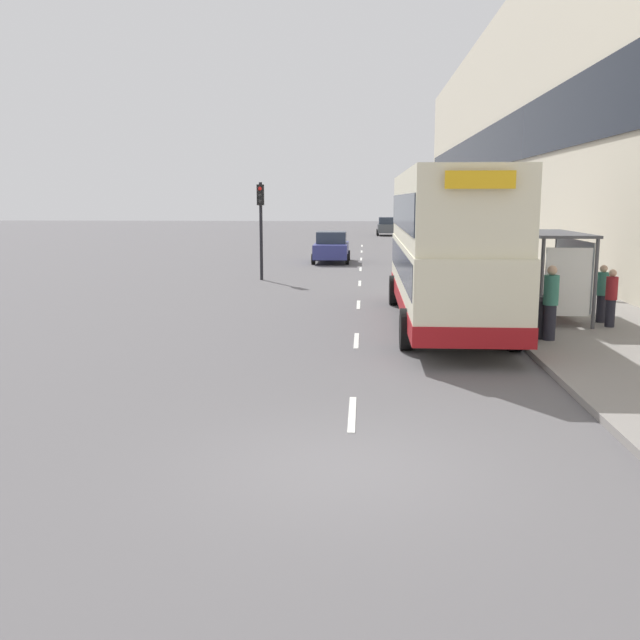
{
  "coord_description": "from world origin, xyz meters",
  "views": [
    {
      "loc": [
        0.17,
        -9.09,
        3.56
      ],
      "look_at": [
        -1.68,
        20.85,
        -1.53
      ],
      "focal_mm": 40.0,
      "sensor_mm": 36.0,
      "label": 1
    }
  ],
  "objects_px": {
    "bus_shelter": "(559,259)",
    "pedestrian_2": "(555,275)",
    "double_decker_bus_near": "(446,245)",
    "litter_bin": "(539,317)",
    "pedestrian_at_shelter": "(586,272)",
    "pedestrian_4": "(611,298)",
    "traffic_light_far_kerb": "(261,214)",
    "pedestrian_3": "(551,302)",
    "car_0": "(331,247)",
    "pedestrian_1": "(602,293)",
    "car_1": "(387,227)"
  },
  "relations": [
    {
      "from": "pedestrian_3",
      "to": "pedestrian_4",
      "type": "distance_m",
      "value": 2.9
    },
    {
      "from": "pedestrian_2",
      "to": "litter_bin",
      "type": "distance_m",
      "value": 6.98
    },
    {
      "from": "traffic_light_far_kerb",
      "to": "double_decker_bus_near",
      "type": "bearing_deg",
      "value": -58.35
    },
    {
      "from": "double_decker_bus_near",
      "to": "pedestrian_4",
      "type": "height_order",
      "value": "double_decker_bus_near"
    },
    {
      "from": "car_1",
      "to": "pedestrian_3",
      "type": "xyz_separation_m",
      "value": [
        2.35,
        -54.31,
        0.19
      ]
    },
    {
      "from": "car_0",
      "to": "pedestrian_3",
      "type": "xyz_separation_m",
      "value": [
        6.43,
        -23.19,
        0.22
      ]
    },
    {
      "from": "pedestrian_4",
      "to": "traffic_light_far_kerb",
      "type": "height_order",
      "value": "traffic_light_far_kerb"
    },
    {
      "from": "pedestrian_2",
      "to": "pedestrian_3",
      "type": "relative_size",
      "value": 0.93
    },
    {
      "from": "double_decker_bus_near",
      "to": "pedestrian_at_shelter",
      "type": "distance_m",
      "value": 7.64
    },
    {
      "from": "pedestrian_at_shelter",
      "to": "pedestrian_1",
      "type": "distance_m",
      "value": 5.4
    },
    {
      "from": "car_1",
      "to": "pedestrian_3",
      "type": "distance_m",
      "value": 54.37
    },
    {
      "from": "pedestrian_2",
      "to": "bus_shelter",
      "type": "bearing_deg",
      "value": -103.3
    },
    {
      "from": "double_decker_bus_near",
      "to": "litter_bin",
      "type": "relative_size",
      "value": 10.97
    },
    {
      "from": "pedestrian_1",
      "to": "litter_bin",
      "type": "xyz_separation_m",
      "value": [
        -2.3,
        -2.4,
        -0.3
      ]
    },
    {
      "from": "double_decker_bus_near",
      "to": "pedestrian_3",
      "type": "bearing_deg",
      "value": -51.36
    },
    {
      "from": "pedestrian_2",
      "to": "car_1",
      "type": "bearing_deg",
      "value": 95.13
    },
    {
      "from": "double_decker_bus_near",
      "to": "litter_bin",
      "type": "distance_m",
      "value": 3.65
    },
    {
      "from": "bus_shelter",
      "to": "pedestrian_2",
      "type": "bearing_deg",
      "value": 76.7
    },
    {
      "from": "car_1",
      "to": "double_decker_bus_near",
      "type": "bearing_deg",
      "value": -89.9
    },
    {
      "from": "pedestrian_4",
      "to": "litter_bin",
      "type": "xyz_separation_m",
      "value": [
        -2.3,
        -1.68,
        -0.27
      ]
    },
    {
      "from": "bus_shelter",
      "to": "car_0",
      "type": "relative_size",
      "value": 0.97
    },
    {
      "from": "bus_shelter",
      "to": "pedestrian_at_shelter",
      "type": "bearing_deg",
      "value": 64.78
    },
    {
      "from": "bus_shelter",
      "to": "litter_bin",
      "type": "xyz_separation_m",
      "value": [
        -1.22,
        -2.99,
        -1.21
      ]
    },
    {
      "from": "bus_shelter",
      "to": "pedestrian_1",
      "type": "bearing_deg",
      "value": -28.57
    },
    {
      "from": "pedestrian_3",
      "to": "bus_shelter",
      "type": "bearing_deg",
      "value": 72.5
    },
    {
      "from": "litter_bin",
      "to": "traffic_light_far_kerb",
      "type": "height_order",
      "value": "traffic_light_far_kerb"
    },
    {
      "from": "pedestrian_at_shelter",
      "to": "traffic_light_far_kerb",
      "type": "bearing_deg",
      "value": 154.12
    },
    {
      "from": "pedestrian_4",
      "to": "litter_bin",
      "type": "bearing_deg",
      "value": -143.95
    },
    {
      "from": "car_1",
      "to": "pedestrian_1",
      "type": "xyz_separation_m",
      "value": [
        4.46,
        -51.62,
        0.08
      ]
    },
    {
      "from": "car_1",
      "to": "pedestrian_4",
      "type": "bearing_deg",
      "value": -85.12
    },
    {
      "from": "pedestrian_4",
      "to": "traffic_light_far_kerb",
      "type": "bearing_deg",
      "value": 133.13
    },
    {
      "from": "pedestrian_at_shelter",
      "to": "pedestrian_2",
      "type": "relative_size",
      "value": 1.03
    },
    {
      "from": "car_0",
      "to": "pedestrian_at_shelter",
      "type": "height_order",
      "value": "pedestrian_at_shelter"
    },
    {
      "from": "car_0",
      "to": "traffic_light_far_kerb",
      "type": "distance_m",
      "value": 9.81
    },
    {
      "from": "bus_shelter",
      "to": "car_1",
      "type": "distance_m",
      "value": 51.16
    },
    {
      "from": "bus_shelter",
      "to": "pedestrian_at_shelter",
      "type": "xyz_separation_m",
      "value": [
        2.21,
        4.7,
        -0.83
      ]
    },
    {
      "from": "double_decker_bus_near",
      "to": "pedestrian_3",
      "type": "xyz_separation_m",
      "value": [
        2.26,
        -2.83,
        -1.2
      ]
    },
    {
      "from": "bus_shelter",
      "to": "traffic_light_far_kerb",
      "type": "relative_size",
      "value": 0.98
    },
    {
      "from": "bus_shelter",
      "to": "traffic_light_far_kerb",
      "type": "bearing_deg",
      "value": 133.54
    },
    {
      "from": "pedestrian_2",
      "to": "traffic_light_far_kerb",
      "type": "relative_size",
      "value": 0.4
    },
    {
      "from": "pedestrian_1",
      "to": "pedestrian_2",
      "type": "distance_m",
      "value": 4.26
    },
    {
      "from": "bus_shelter",
      "to": "pedestrian_1",
      "type": "relative_size",
      "value": 2.59
    },
    {
      "from": "pedestrian_2",
      "to": "litter_bin",
      "type": "bearing_deg",
      "value": -107.43
    },
    {
      "from": "double_decker_bus_near",
      "to": "pedestrian_4",
      "type": "bearing_deg",
      "value": -11.09
    },
    {
      "from": "double_decker_bus_near",
      "to": "pedestrian_2",
      "type": "height_order",
      "value": "double_decker_bus_near"
    },
    {
      "from": "double_decker_bus_near",
      "to": "pedestrian_2",
      "type": "bearing_deg",
      "value": 44.68
    },
    {
      "from": "litter_bin",
      "to": "car_0",
      "type": "bearing_deg",
      "value": 105.25
    },
    {
      "from": "traffic_light_far_kerb",
      "to": "litter_bin",
      "type": "bearing_deg",
      "value": -56.82
    },
    {
      "from": "litter_bin",
      "to": "car_1",
      "type": "bearing_deg",
      "value": 92.3
    },
    {
      "from": "pedestrian_1",
      "to": "traffic_light_far_kerb",
      "type": "bearing_deg",
      "value": 134.89
    }
  ]
}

